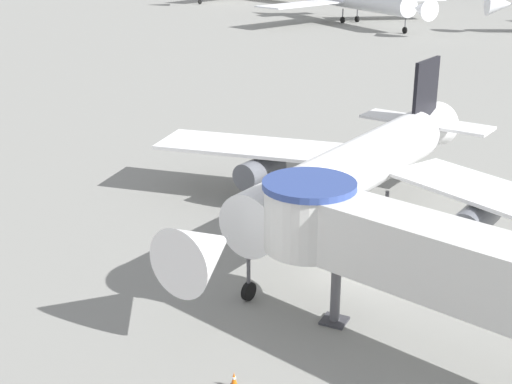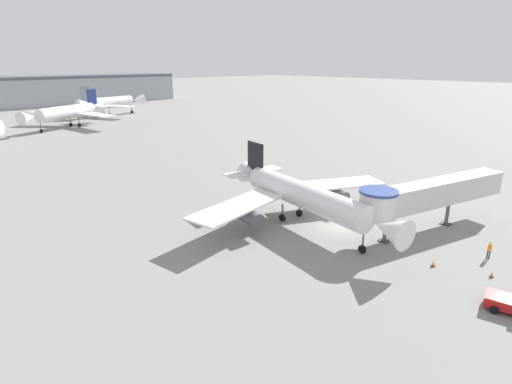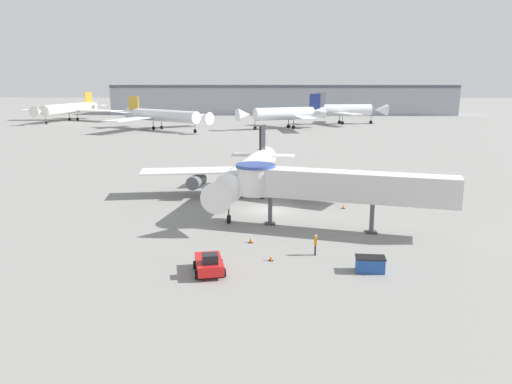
{
  "view_description": "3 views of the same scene",
  "coord_description": "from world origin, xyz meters",
  "views": [
    {
      "loc": [
        9.78,
        -32.29,
        16.39
      ],
      "look_at": [
        -6.34,
        -0.01,
        3.06
      ],
      "focal_mm": 50.0,
      "sensor_mm": 36.0,
      "label": 1
    },
    {
      "loc": [
        -37.74,
        -25.66,
        19.11
      ],
      "look_at": [
        -8.46,
        5.38,
        5.11
      ],
      "focal_mm": 28.0,
      "sensor_mm": 36.0,
      "label": 2
    },
    {
      "loc": [
        0.94,
        -56.01,
        14.55
      ],
      "look_at": [
        -1.03,
        -3.68,
        2.9
      ],
      "focal_mm": 35.0,
      "sensor_mm": 36.0,
      "label": 3
    }
  ],
  "objects": [
    {
      "name": "traffic_cone_apron_front",
      "position": [
        0.71,
        -16.85,
        0.29
      ],
      "size": [
        0.37,
        0.37,
        0.61
      ],
      "color": "black",
      "rests_on": "ground_plane"
    },
    {
      "name": "terminal_building",
      "position": [
        4.28,
        175.0,
        6.49
      ],
      "size": [
        151.31,
        23.54,
        12.96
      ],
      "color": "#999EA8",
      "rests_on": "ground_plane"
    },
    {
      "name": "ground_plane",
      "position": [
        0.0,
        0.0,
        0.0
      ],
      "size": [
        800.0,
        800.0,
        0.0
      ],
      "primitive_type": "plane",
      "color": "gray"
    },
    {
      "name": "jet_bridge",
      "position": [
        6.2,
        -7.48,
        4.56
      ],
      "size": [
        21.56,
        8.44,
        6.25
      ],
      "rotation": [
        0.0,
        0.0,
        -0.26
      ],
      "color": "silver",
      "rests_on": "ground_plane"
    },
    {
      "name": "traffic_cone_starboard_wing",
      "position": [
        9.04,
        0.87,
        0.3
      ],
      "size": [
        0.38,
        0.38,
        0.63
      ],
      "color": "black",
      "rests_on": "ground_plane"
    },
    {
      "name": "background_jet_navy_tail",
      "position": [
        4.38,
        101.0,
        4.69
      ],
      "size": [
        28.56,
        30.58,
        10.69
      ],
      "rotation": [
        0.0,
        0.0,
        -1.13
      ],
      "color": "silver",
      "rests_on": "ground_plane"
    },
    {
      "name": "traffic_cone_near_nose",
      "position": [
        -1.18,
        -12.21,
        0.32
      ],
      "size": [
        0.41,
        0.41,
        0.68
      ],
      "color": "black",
      "rests_on": "ground_plane"
    },
    {
      "name": "ground_crew_marshaller",
      "position": [
        4.48,
        -15.33,
        1.05
      ],
      "size": [
        0.24,
        0.36,
        1.82
      ],
      "rotation": [
        0.0,
        0.0,
        4.76
      ],
      "color": "#1E2338",
      "rests_on": "ground_plane"
    },
    {
      "name": "background_jet_gray_tail",
      "position": [
        25.52,
        119.65,
        4.78
      ],
      "size": [
        27.37,
        26.63,
        10.91
      ],
      "rotation": [
        0.0,
        0.0,
        1.73
      ],
      "color": "silver",
      "rests_on": "ground_plane"
    },
    {
      "name": "main_airplane",
      "position": [
        -2.26,
        4.12,
        3.64
      ],
      "size": [
        29.03,
        27.28,
        8.55
      ],
      "rotation": [
        0.0,
        0.0,
        -0.15
      ],
      "color": "white",
      "rests_on": "ground_plane"
    }
  ]
}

